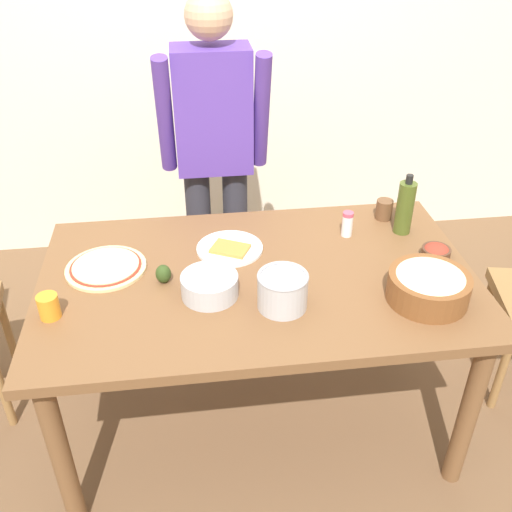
{
  "coord_description": "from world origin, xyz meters",
  "views": [
    {
      "loc": [
        -0.23,
        -1.72,
        1.98
      ],
      "look_at": [
        0.0,
        0.05,
        0.81
      ],
      "focal_mm": 40.43,
      "sensor_mm": 36.0,
      "label": 1
    }
  ],
  "objects": [
    {
      "name": "ground",
      "position": [
        0.0,
        0.0,
        0.0
      ],
      "size": [
        8.0,
        8.0,
        0.0
      ],
      "primitive_type": "plane",
      "color": "brown"
    },
    {
      "name": "wall_back",
      "position": [
        0.0,
        1.6,
        1.3
      ],
      "size": [
        5.6,
        0.1,
        2.6
      ],
      "primitive_type": "cube",
      "color": "silver",
      "rests_on": "ground"
    },
    {
      "name": "dining_table",
      "position": [
        0.0,
        0.0,
        0.67
      ],
      "size": [
        1.6,
        0.96,
        0.76
      ],
      "color": "brown",
      "rests_on": "ground"
    },
    {
      "name": "person_cook",
      "position": [
        -0.1,
        0.76,
        0.94
      ],
      "size": [
        0.49,
        0.25,
        1.62
      ],
      "color": "#2D2D38",
      "rests_on": "ground"
    },
    {
      "name": "pizza_raw_on_board",
      "position": [
        -0.56,
        0.11,
        0.77
      ],
      "size": [
        0.3,
        0.3,
        0.02
      ],
      "color": "beige",
      "rests_on": "dining_table"
    },
    {
      "name": "plate_with_slice",
      "position": [
        -0.09,
        0.18,
        0.77
      ],
      "size": [
        0.26,
        0.26,
        0.02
      ],
      "color": "white",
      "rests_on": "dining_table"
    },
    {
      "name": "popcorn_bowl",
      "position": [
        0.56,
        -0.22,
        0.82
      ],
      "size": [
        0.28,
        0.28,
        0.11
      ],
      "color": "brown",
      "rests_on": "dining_table"
    },
    {
      "name": "mixing_bowl_steel",
      "position": [
        -0.18,
        -0.1,
        0.8
      ],
      "size": [
        0.2,
        0.2,
        0.08
      ],
      "color": "#B7B7BC",
      "rests_on": "dining_table"
    },
    {
      "name": "small_sauce_bowl",
      "position": [
        0.69,
        0.02,
        0.79
      ],
      "size": [
        0.11,
        0.11,
        0.06
      ],
      "color": "#4C2D1E",
      "rests_on": "dining_table"
    },
    {
      "name": "olive_oil_bottle",
      "position": [
        0.63,
        0.23,
        0.87
      ],
      "size": [
        0.07,
        0.07,
        0.26
      ],
      "color": "#47561E",
      "rests_on": "dining_table"
    },
    {
      "name": "steel_pot",
      "position": [
        0.06,
        -0.19,
        0.83
      ],
      "size": [
        0.17,
        0.17,
        0.13
      ],
      "color": "#B7B7BC",
      "rests_on": "dining_table"
    },
    {
      "name": "cup_orange",
      "position": [
        -0.72,
        -0.15,
        0.8
      ],
      "size": [
        0.07,
        0.07,
        0.08
      ],
      "primitive_type": "cylinder",
      "color": "orange",
      "rests_on": "dining_table"
    },
    {
      "name": "cup_small_brown",
      "position": [
        0.59,
        0.35,
        0.8
      ],
      "size": [
        0.07,
        0.07,
        0.08
      ],
      "primitive_type": "cylinder",
      "color": "brown",
      "rests_on": "dining_table"
    },
    {
      "name": "salt_shaker",
      "position": [
        0.4,
        0.23,
        0.81
      ],
      "size": [
        0.04,
        0.04,
        0.11
      ],
      "color": "white",
      "rests_on": "dining_table"
    },
    {
      "name": "avocado",
      "position": [
        -0.34,
        0.0,
        0.8
      ],
      "size": [
        0.06,
        0.06,
        0.07
      ],
      "primitive_type": "ellipsoid",
      "color": "#2D4219",
      "rests_on": "dining_table"
    }
  ]
}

